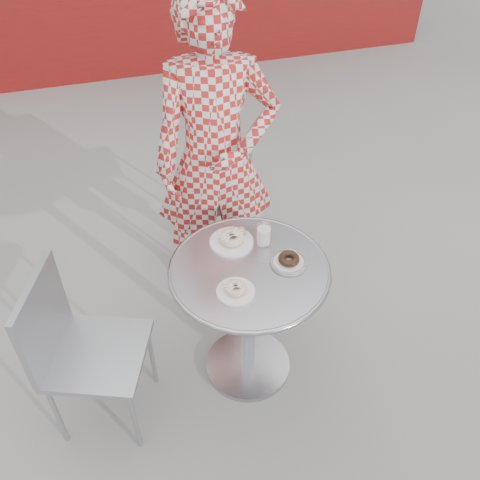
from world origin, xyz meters
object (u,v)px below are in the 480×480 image
object	(u,v)px
chair_far	(210,218)
plate_near	(236,290)
bistro_table	(249,296)
seated_person	(216,160)
plate_checker	(289,261)
plate_far	(232,239)
milk_cup	(264,235)
chair_left	(102,377)

from	to	relation	value
chair_far	plate_near	world-z (taller)	chair_far
bistro_table	seated_person	bearing A→B (deg)	88.09
bistro_table	plate_near	world-z (taller)	plate_near
plate_near	plate_checker	bearing A→B (deg)	20.50
plate_far	chair_far	bearing A→B (deg)	84.91
plate_near	plate_checker	size ratio (longest dim) A/B	0.98
bistro_table	chair_far	bearing A→B (deg)	87.49
plate_near	chair_far	bearing A→B (deg)	82.60
plate_far	plate_checker	distance (m)	0.28
plate_far	plate_near	distance (m)	0.31
chair_far	plate_checker	size ratio (longest dim) A/B	5.02
seated_person	chair_far	bearing A→B (deg)	92.75
plate_near	plate_checker	distance (m)	0.29
milk_cup	plate_far	bearing A→B (deg)	161.67
plate_far	milk_cup	size ratio (longest dim) A/B	1.90
chair_left	plate_checker	xyz separation A→B (m)	(0.89, 0.03, 0.47)
plate_checker	plate_far	bearing A→B (deg)	135.37
bistro_table	plate_far	bearing A→B (deg)	98.27
plate_near	milk_cup	world-z (taller)	milk_cup
seated_person	plate_checker	bearing A→B (deg)	-70.41
plate_far	milk_cup	world-z (taller)	milk_cup
chair_left	plate_far	world-z (taller)	chair_left
plate_far	milk_cup	bearing A→B (deg)	-18.33
bistro_table	plate_far	world-z (taller)	plate_far
seated_person	plate_far	xyz separation A→B (m)	(-0.05, -0.46, -0.12)
bistro_table	milk_cup	bearing A→B (deg)	51.46
chair_far	plate_checker	xyz separation A→B (m)	(0.13, -0.96, 0.48)
plate_checker	chair_far	bearing A→B (deg)	97.92
chair_left	seated_person	xyz separation A→B (m)	(0.74, 0.69, 0.60)
chair_far	plate_far	distance (m)	0.91
plate_far	plate_checker	xyz separation A→B (m)	(0.20, -0.20, -0.01)
chair_far	plate_far	size ratio (longest dim) A/B	4.10
plate_far	plate_near	size ratio (longest dim) A/B	1.24
seated_person	milk_cup	distance (m)	0.52
chair_far	plate_checker	world-z (taller)	chair_far
plate_checker	milk_cup	distance (m)	0.17
bistro_table	plate_far	distance (m)	0.27
plate_near	milk_cup	size ratio (longest dim) A/B	1.53
bistro_table	chair_left	size ratio (longest dim) A/B	0.84
chair_far	plate_checker	distance (m)	1.08
plate_near	plate_checker	world-z (taller)	plate_checker
bistro_table	plate_checker	distance (m)	0.26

